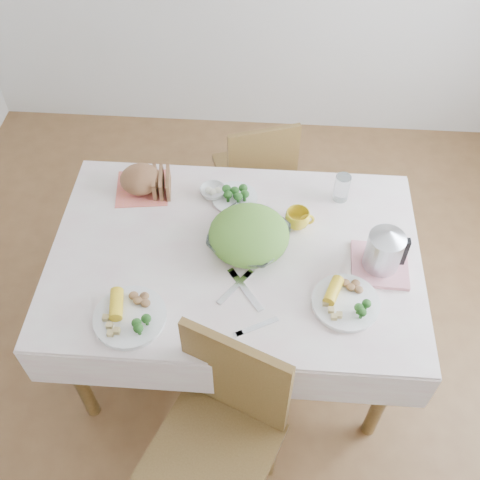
# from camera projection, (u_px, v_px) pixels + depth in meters

# --- Properties ---
(floor) EXTENTS (3.60, 3.60, 0.00)m
(floor) POSITION_uv_depth(u_px,v_px,m) (236.00, 345.00, 2.86)
(floor) COLOR brown
(floor) RESTS_ON ground
(dining_table) EXTENTS (1.40, 0.90, 0.75)m
(dining_table) POSITION_uv_depth(u_px,v_px,m) (235.00, 305.00, 2.57)
(dining_table) COLOR brown
(dining_table) RESTS_ON floor
(tablecloth) EXTENTS (1.50, 1.00, 0.01)m
(tablecloth) POSITION_uv_depth(u_px,v_px,m) (235.00, 254.00, 2.28)
(tablecloth) COLOR silver
(tablecloth) RESTS_ON dining_table
(chair_near) EXTENTS (0.56, 0.56, 0.95)m
(chair_near) POSITION_uv_depth(u_px,v_px,m) (212.00, 452.00, 2.06)
(chair_near) COLOR brown
(chair_near) RESTS_ON floor
(chair_far) EXTENTS (0.48, 0.48, 0.84)m
(chair_far) POSITION_uv_depth(u_px,v_px,m) (253.00, 165.00, 3.04)
(chair_far) COLOR brown
(chair_far) RESTS_ON floor
(salad_bowl) EXTENTS (0.41, 0.41, 0.08)m
(salad_bowl) POSITION_uv_depth(u_px,v_px,m) (249.00, 239.00, 2.27)
(salad_bowl) COLOR white
(salad_bowl) RESTS_ON tablecloth
(dinner_plate_left) EXTENTS (0.32, 0.32, 0.02)m
(dinner_plate_left) POSITION_uv_depth(u_px,v_px,m) (130.00, 317.00, 2.07)
(dinner_plate_left) COLOR white
(dinner_plate_left) RESTS_ON tablecloth
(dinner_plate_right) EXTENTS (0.36, 0.36, 0.02)m
(dinner_plate_right) POSITION_uv_depth(u_px,v_px,m) (346.00, 303.00, 2.11)
(dinner_plate_right) COLOR white
(dinner_plate_right) RESTS_ON tablecloth
(broccoli_plate) EXTENTS (0.26, 0.26, 0.02)m
(broccoli_plate) POSITION_uv_depth(u_px,v_px,m) (235.00, 198.00, 2.46)
(broccoli_plate) COLOR beige
(broccoli_plate) RESTS_ON tablecloth
(napkin) EXTENTS (0.26, 0.26, 0.00)m
(napkin) POSITION_uv_depth(u_px,v_px,m) (142.00, 188.00, 2.51)
(napkin) COLOR #EC6D5A
(napkin) RESTS_ON tablecloth
(bread_loaf) EXTENTS (0.18, 0.17, 0.11)m
(bread_loaf) POSITION_uv_depth(u_px,v_px,m) (141.00, 179.00, 2.47)
(bread_loaf) COLOR brown
(bread_loaf) RESTS_ON napkin
(fruit_bowl) EXTENTS (0.15, 0.15, 0.04)m
(fruit_bowl) POSITION_uv_depth(u_px,v_px,m) (213.00, 192.00, 2.47)
(fruit_bowl) COLOR white
(fruit_bowl) RESTS_ON tablecloth
(yellow_mug) EXTENTS (0.11, 0.11, 0.08)m
(yellow_mug) POSITION_uv_depth(u_px,v_px,m) (297.00, 219.00, 2.34)
(yellow_mug) COLOR yellow
(yellow_mug) RESTS_ON tablecloth
(glass_tumbler) EXTENTS (0.08, 0.08, 0.13)m
(glass_tumbler) POSITION_uv_depth(u_px,v_px,m) (342.00, 187.00, 2.42)
(glass_tumbler) COLOR white
(glass_tumbler) RESTS_ON tablecloth
(pink_tray) EXTENTS (0.23, 0.23, 0.02)m
(pink_tray) POSITION_uv_depth(u_px,v_px,m) (379.00, 265.00, 2.23)
(pink_tray) COLOR pink
(pink_tray) RESTS_ON tablecloth
(electric_kettle) EXTENTS (0.17, 0.17, 0.20)m
(electric_kettle) POSITION_uv_depth(u_px,v_px,m) (385.00, 247.00, 2.14)
(electric_kettle) COLOR #B2B5BA
(electric_kettle) RESTS_ON pink_tray
(fork_left) EXTENTS (0.15, 0.19, 0.00)m
(fork_left) POSITION_uv_depth(u_px,v_px,m) (246.00, 290.00, 2.15)
(fork_left) COLOR silver
(fork_left) RESTS_ON tablecloth
(fork_right) EXTENTS (0.13, 0.17, 0.00)m
(fork_right) POSITION_uv_depth(u_px,v_px,m) (235.00, 287.00, 2.16)
(fork_right) COLOR silver
(fork_right) RESTS_ON tablecloth
(knife) EXTENTS (0.16, 0.10, 0.00)m
(knife) POSITION_uv_depth(u_px,v_px,m) (257.00, 326.00, 2.05)
(knife) COLOR silver
(knife) RESTS_ON tablecloth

